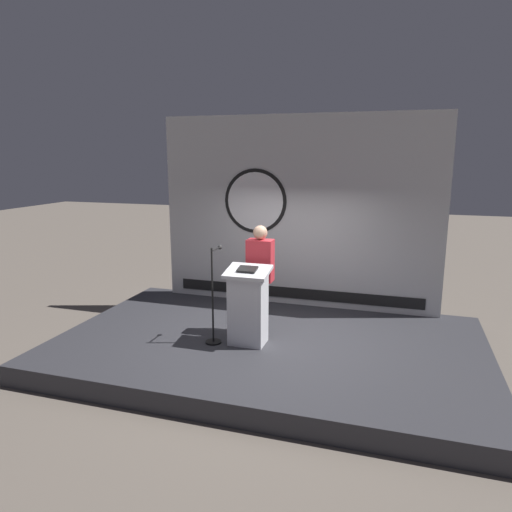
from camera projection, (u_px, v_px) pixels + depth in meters
The scene contains 6 objects.
ground_plane at pixel (269, 357), 7.28m from camera, with size 40.00×40.00×0.00m, color #6B6056.
stage_platform at pixel (269, 348), 7.25m from camera, with size 6.40×4.00×0.30m, color #333338.
banner_display at pixel (296, 213), 8.58m from camera, with size 5.15×0.12×3.48m.
podium at pixel (248, 306), 6.94m from camera, with size 0.64×0.50×1.18m.
speaker_person at pixel (260, 279), 7.31m from camera, with size 0.40×0.26×1.72m.
microphone_stand at pixel (214, 310), 7.00m from camera, with size 0.24×0.48×1.45m.
Camera 1 is at (1.84, -6.54, 3.06)m, focal length 32.99 mm.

